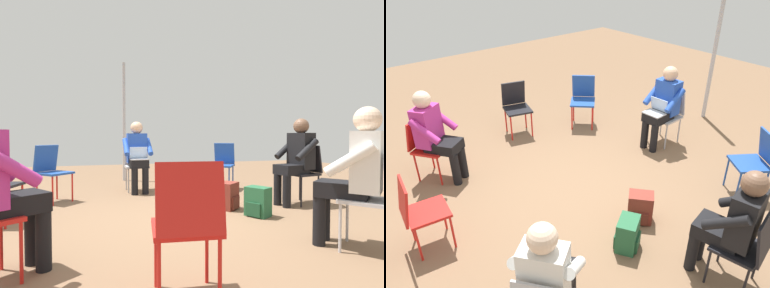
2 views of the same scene
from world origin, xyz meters
TOP-DOWN VIEW (x-y plane):
  - ground_plane at (0.00, 0.00)m, footprint 14.00×14.00m
  - chair_east at (1.95, -0.34)m, footprint 0.52×0.49m
  - chair_northeast at (1.58, 1.26)m, footprint 0.58×0.57m
  - chair_southwest at (-1.38, -1.71)m, footprint 0.57×0.58m
  - chair_west at (-2.06, -0.25)m, footprint 0.50×0.47m
  - chair_south at (0.19, -2.00)m, footprint 0.42×0.45m
  - chair_north at (0.29, 1.81)m, footprint 0.45×0.48m
  - chair_southeast at (1.50, -1.38)m, footprint 0.59×0.58m
  - person_with_laptop at (0.18, -1.83)m, footprint 0.51×0.53m
  - person_in_magenta at (1.45, 1.16)m, footprint 0.63×0.63m
  - person_in_black at (-1.90, -0.22)m, footprint 0.56×0.56m
  - person_in_white at (-1.34, 1.38)m, footprint 0.63×0.63m
  - backpack_near_laptop_user at (-0.85, -0.24)m, footprint 0.34×0.33m
  - backpack_by_empty_chair at (-1.06, 0.19)m, footprint 0.31×0.34m
  - tent_pole_far at (0.32, -3.26)m, footprint 0.07×0.07m

SIDE VIEW (x-z plane):
  - ground_plane at x=0.00m, z-range 0.00..0.00m
  - backpack_near_laptop_user at x=-0.85m, z-range -0.02..0.34m
  - backpack_by_empty_chair at x=-1.06m, z-range -0.02..0.34m
  - chair_east at x=1.95m, z-range 0.07..0.92m
  - chair_northeast at x=1.58m, z-range 0.07..0.92m
  - chair_southwest at x=-1.38m, z-range 0.07..0.92m
  - chair_west at x=-2.06m, z-range 0.07..0.92m
  - chair_south at x=0.19m, z-range 0.07..0.92m
  - chair_north at x=0.29m, z-range 0.07..0.92m
  - chair_southeast at x=1.50m, z-range 0.07..0.92m
  - person_with_laptop at x=0.18m, z-range 0.07..1.31m
  - person_in_magenta at x=1.45m, z-range 0.07..1.31m
  - person_in_black at x=-1.90m, z-range 0.07..1.31m
  - person_in_white at x=-1.34m, z-range 0.07..1.31m
  - tent_pole_far at x=0.32m, z-range 0.00..2.58m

